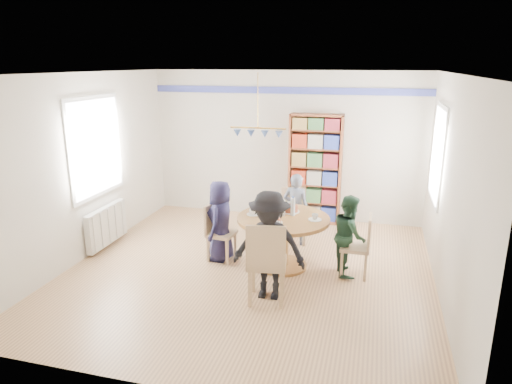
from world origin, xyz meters
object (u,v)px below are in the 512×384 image
(radiator, at_px, (107,225))
(person_far, at_px, (296,209))
(bookshelf, at_px, (315,170))
(chair_near, at_px, (266,260))
(person_right, at_px, (349,235))
(chair_left, at_px, (217,229))
(chair_right, at_px, (361,243))
(person_near, at_px, (269,246))
(person_left, at_px, (221,221))
(dining_table, at_px, (283,230))
(chair_far, at_px, (293,213))

(radiator, xyz_separation_m, person_far, (2.86, 0.89, 0.23))
(bookshelf, bearing_deg, chair_near, -92.45)
(chair_near, distance_m, person_right, 1.42)
(chair_left, distance_m, person_right, 1.91)
(chair_right, distance_m, person_near, 1.40)
(person_left, distance_m, person_far, 1.30)
(chair_near, bearing_deg, chair_right, 44.86)
(dining_table, bearing_deg, chair_near, -89.08)
(chair_right, xyz_separation_m, bookshelf, (-0.92, 2.08, 0.49))
(person_near, bearing_deg, chair_right, 38.00)
(chair_far, height_order, person_near, person_near)
(chair_left, xyz_separation_m, person_far, (1.01, 0.89, 0.11))
(person_far, xyz_separation_m, bookshelf, (0.13, 1.15, 0.39))
(dining_table, distance_m, chair_far, 1.02)
(chair_right, height_order, person_right, person_right)
(dining_table, height_order, person_near, person_near)
(chair_right, relative_size, bookshelf, 0.44)
(person_far, bearing_deg, person_left, 51.75)
(person_right, height_order, person_near, person_near)
(chair_left, bearing_deg, person_right, 0.38)
(chair_far, height_order, person_left, person_left)
(person_right, bearing_deg, chair_left, 78.20)
(chair_far, distance_m, person_far, 0.15)
(chair_left, bearing_deg, chair_near, -47.07)
(person_far, bearing_deg, chair_near, 99.01)
(chair_far, height_order, person_right, person_right)
(chair_left, relative_size, person_right, 0.76)
(person_right, bearing_deg, chair_right, -119.67)
(radiator, xyz_separation_m, chair_right, (3.92, -0.04, 0.13))
(chair_left, relative_size, person_near, 0.62)
(person_left, distance_m, person_near, 1.33)
(person_far, distance_m, person_near, 1.82)
(dining_table, height_order, person_right, person_right)
(radiator, distance_m, person_right, 3.76)
(chair_right, height_order, bookshelf, bookshelf)
(person_left, height_order, person_near, person_near)
(dining_table, relative_size, chair_near, 1.24)
(dining_table, distance_m, chair_right, 1.08)
(dining_table, bearing_deg, bookshelf, 85.82)
(chair_left, height_order, person_near, person_near)
(chair_near, height_order, person_right, person_right)
(radiator, relative_size, dining_table, 0.77)
(chair_far, xyz_separation_m, person_far, (0.06, -0.10, 0.10))
(person_right, bearing_deg, bookshelf, 8.42)
(person_left, height_order, bookshelf, bookshelf)
(chair_near, bearing_deg, bookshelf, 87.55)
(person_near, bearing_deg, chair_near, -89.23)
(person_left, relative_size, person_near, 0.87)
(chair_left, distance_m, person_left, 0.14)
(person_left, bearing_deg, dining_table, 87.87)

